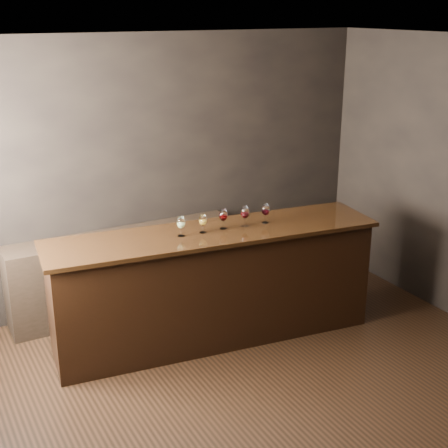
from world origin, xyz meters
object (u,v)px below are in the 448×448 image
glass_white (181,223)px  glass_red_c (266,210)px  back_bar_shelf (125,271)px  glass_red_a (223,216)px  glass_amber (203,221)px  bar_counter (214,287)px  glass_red_b (245,213)px

glass_white → glass_red_c: bearing=-3.4°
back_bar_shelf → glass_white: bearing=-76.6°
glass_white → glass_red_a: 0.42m
glass_amber → glass_red_a: bearing=1.2°
glass_red_c → glass_white: bearing=176.6°
glass_white → glass_amber: glass_white is taller
bar_counter → glass_amber: size_ratio=17.64×
glass_white → glass_red_c: glass_red_c is taller
glass_amber → glass_red_c: 0.64m
bar_counter → glass_red_a: size_ratio=16.27×
glass_red_c → back_bar_shelf: bearing=137.3°
back_bar_shelf → glass_white: glass_white is taller
bar_counter → glass_red_b: 0.77m
glass_red_a → glass_red_c: bearing=-6.1°
back_bar_shelf → glass_white: (0.22, -0.95, 0.78)m
bar_counter → glass_white: glass_white is taller
glass_amber → glass_red_c: bearing=-3.6°
bar_counter → glass_red_b: (0.32, -0.02, 0.69)m
glass_red_a → glass_red_c: 0.43m
glass_white → glass_red_b: glass_red_b is taller
glass_white → glass_red_b: size_ratio=0.93×
back_bar_shelf → glass_red_a: (0.65, -0.95, 0.79)m
glass_red_b → glass_red_c: size_ratio=1.05×
glass_red_a → glass_red_b: glass_red_b is taller
bar_counter → glass_red_c: (0.54, -0.03, 0.69)m
glass_red_b → glass_red_a: bearing=169.4°
glass_red_b → back_bar_shelf: bearing=130.8°
bar_counter → back_bar_shelf: 1.11m
bar_counter → glass_red_b: bearing=3.0°
glass_red_b → glass_red_c: bearing=-1.7°
back_bar_shelf → glass_amber: (0.44, -0.96, 0.78)m
bar_counter → back_bar_shelf: (-0.54, 0.97, -0.10)m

